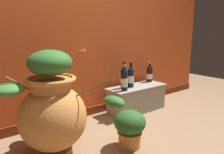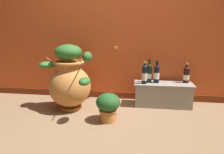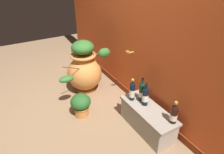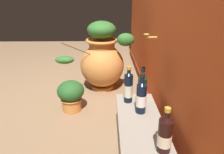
# 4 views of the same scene
# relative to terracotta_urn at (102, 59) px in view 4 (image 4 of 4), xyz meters

# --- Properties ---
(ground_plane) EXTENTS (7.00, 7.00, 0.00)m
(ground_plane) POSITION_rel_terracotta_urn_xyz_m (0.56, -0.56, -0.39)
(ground_plane) COLOR #896B4C
(terracotta_urn) EXTENTS (0.80, 0.88, 0.86)m
(terracotta_urn) POSITION_rel_terracotta_urn_xyz_m (0.00, 0.00, 0.00)
(terracotta_urn) COLOR #CC7F3D
(terracotta_urn) RESTS_ON ground_plane
(stone_ledge) EXTENTS (0.80, 0.31, 0.32)m
(stone_ledge) POSITION_rel_terracotta_urn_xyz_m (1.24, 0.30, -0.22)
(stone_ledge) COLOR #9E9384
(stone_ledge) RESTS_ON ground_plane
(wine_bottle_left) EXTENTS (0.07, 0.07, 0.31)m
(wine_bottle_left) POSITION_rel_terracotta_urn_xyz_m (0.98, 0.24, 0.06)
(wine_bottle_left) COLOR black
(wine_bottle_left) RESTS_ON stone_ledge
(wine_bottle_middle) EXTENTS (0.08, 0.08, 0.31)m
(wine_bottle_middle) POSITION_rel_terracotta_urn_xyz_m (1.14, 0.32, 0.06)
(wine_bottle_middle) COLOR black
(wine_bottle_middle) RESTS_ON stone_ledge
(wine_bottle_right) EXTENTS (0.07, 0.07, 0.32)m
(wine_bottle_right) POSITION_rel_terracotta_urn_xyz_m (1.04, 0.34, 0.06)
(wine_bottle_right) COLOR black
(wine_bottle_right) RESTS_ON stone_ledge
(wine_bottle_back) EXTENTS (0.08, 0.08, 0.28)m
(wine_bottle_back) POSITION_rel_terracotta_urn_xyz_m (1.56, 0.39, 0.05)
(wine_bottle_back) COLOR black
(wine_bottle_back) RESTS_ON stone_ledge
(potted_shrub) EXTENTS (0.28, 0.28, 0.33)m
(potted_shrub) POSITION_rel_terracotta_urn_xyz_m (0.56, -0.31, -0.21)
(potted_shrub) COLOR #CC7F3D
(potted_shrub) RESTS_ON ground_plane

